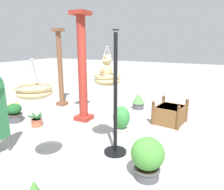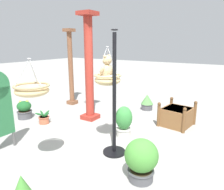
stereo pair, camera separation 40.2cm
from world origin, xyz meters
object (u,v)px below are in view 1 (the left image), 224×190
at_px(teddy_bear, 106,69).
at_px(greenhouse_pillar_right, 60,70).
at_px(wooden_planter_box, 170,114).
at_px(potted_plant_flowering_red, 138,101).
at_px(potted_plant_conical_shrub, 14,113).
at_px(potted_plant_trailing_ivy, 37,121).
at_px(greenhouse_pillar_left, 82,70).
at_px(hanging_basket_left_high, 34,92).
at_px(potted_plant_tall_leafy, 147,157).
at_px(potted_plant_bushy_green, 121,121).
at_px(display_pole_central, 115,118).
at_px(hanging_basket_with_teddy, 107,79).

xyz_separation_m(teddy_bear, greenhouse_pillar_right, (1.95, 2.82, -0.39)).
distance_m(wooden_planter_box, potted_plant_flowering_red, 1.45).
bearing_deg(potted_plant_flowering_red, potted_plant_conical_shrub, 135.37).
bearing_deg(potted_plant_trailing_ivy, wooden_planter_box, -59.11).
bearing_deg(greenhouse_pillar_left, hanging_basket_left_high, -161.22).
relative_size(hanging_basket_left_high, greenhouse_pillar_left, 0.21).
relative_size(wooden_planter_box, potted_plant_tall_leafy, 1.30).
height_order(hanging_basket_left_high, potted_plant_bushy_green, hanging_basket_left_high).
bearing_deg(hanging_basket_left_high, potted_plant_flowering_red, -2.61).
xyz_separation_m(display_pole_central, wooden_planter_box, (2.09, -0.60, -0.46)).
bearing_deg(greenhouse_pillar_right, potted_plant_tall_leafy, -123.54).
distance_m(potted_plant_flowering_red, potted_plant_conical_shrub, 3.71).
relative_size(greenhouse_pillar_right, potted_plant_tall_leafy, 3.75).
relative_size(greenhouse_pillar_left, potted_plant_trailing_ivy, 7.01).
bearing_deg(display_pole_central, greenhouse_pillar_right, 55.85).
height_order(hanging_basket_left_high, potted_plant_trailing_ivy, hanging_basket_left_high).
distance_m(greenhouse_pillar_left, greenhouse_pillar_right, 1.72).
bearing_deg(hanging_basket_with_teddy, potted_plant_bushy_green, -3.33).
relative_size(teddy_bear, greenhouse_pillar_right, 0.18).
bearing_deg(potted_plant_conical_shrub, potted_plant_flowering_red, -44.63).
relative_size(hanging_basket_left_high, potted_plant_conical_shrub, 1.12).
height_order(greenhouse_pillar_left, wooden_planter_box, greenhouse_pillar_left).
xyz_separation_m(greenhouse_pillar_left, wooden_planter_box, (0.84, -2.20, -1.14)).
bearing_deg(potted_plant_flowering_red, greenhouse_pillar_right, 107.98).
height_order(wooden_planter_box, potted_plant_tall_leafy, potted_plant_tall_leafy).
distance_m(greenhouse_pillar_left, potted_plant_flowering_red, 2.25).
height_order(potted_plant_flowering_red, potted_plant_conical_shrub, potted_plant_conical_shrub).
bearing_deg(teddy_bear, potted_plant_tall_leafy, -120.51).
bearing_deg(wooden_planter_box, greenhouse_pillar_right, 89.91).
bearing_deg(potted_plant_flowering_red, wooden_planter_box, -124.37).
height_order(teddy_bear, wooden_planter_box, teddy_bear).
bearing_deg(display_pole_central, potted_plant_bushy_green, 16.07).
xyz_separation_m(hanging_basket_left_high, potted_plant_bushy_green, (1.91, -0.57, -1.02)).
xyz_separation_m(hanging_basket_with_teddy, potted_plant_trailing_ivy, (0.14, 2.16, -1.29)).
xyz_separation_m(potted_plant_bushy_green, potted_plant_conical_shrub, (-0.48, 2.99, -0.12)).
bearing_deg(potted_plant_tall_leafy, greenhouse_pillar_left, 54.14).
relative_size(greenhouse_pillar_left, greenhouse_pillar_right, 1.13).
distance_m(potted_plant_tall_leafy, potted_plant_conical_shrub, 4.08).
xyz_separation_m(potted_plant_flowering_red, potted_plant_trailing_ivy, (-2.62, 1.82, -0.12)).
height_order(hanging_basket_with_teddy, teddy_bear, hanging_basket_with_teddy).
height_order(hanging_basket_left_high, potted_plant_conical_shrub, hanging_basket_left_high).
xyz_separation_m(potted_plant_flowering_red, potted_plant_bushy_green, (-2.16, -0.38, 0.12)).
bearing_deg(hanging_basket_with_teddy, potted_plant_tall_leafy, -121.05).
xyz_separation_m(display_pole_central, hanging_basket_left_high, (-1.17, 0.78, 0.68)).
xyz_separation_m(hanging_basket_left_high, greenhouse_pillar_right, (3.27, 2.31, -0.16)).
bearing_deg(teddy_bear, greenhouse_pillar_left, 50.30).
bearing_deg(greenhouse_pillar_left, potted_plant_flowering_red, -31.36).
xyz_separation_m(display_pole_central, potted_plant_tall_leafy, (-0.48, -0.80, -0.35)).
xyz_separation_m(teddy_bear, wooden_planter_box, (1.94, -0.87, -1.37)).
relative_size(hanging_basket_left_high, potted_plant_bushy_green, 0.82).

